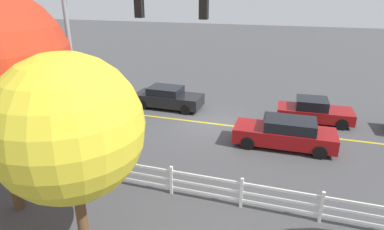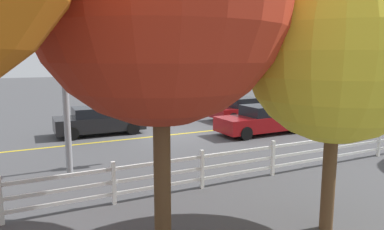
{
  "view_description": "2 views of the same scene",
  "coord_description": "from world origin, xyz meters",
  "px_view_note": "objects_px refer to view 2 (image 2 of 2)",
  "views": [
    {
      "loc": [
        -4.29,
        16.73,
        7.09
      ],
      "look_at": [
        0.41,
        2.15,
        1.25
      ],
      "focal_mm": 30.34,
      "sensor_mm": 36.0,
      "label": 1
    },
    {
      "loc": [
        6.92,
        15.96,
        3.79
      ],
      "look_at": [
        -0.16,
        1.75,
        1.23
      ],
      "focal_mm": 33.29,
      "sensor_mm": 36.0,
      "label": 2
    }
  ],
  "objects_px": {
    "tree_2": "(337,52)",
    "car_0": "(243,109)",
    "car_4": "(375,110)",
    "car_2": "(315,104)",
    "car_3": "(264,120)",
    "car_1": "(99,121)"
  },
  "relations": [
    {
      "from": "car_2",
      "to": "car_4",
      "type": "height_order",
      "value": "car_4"
    },
    {
      "from": "car_4",
      "to": "car_0",
      "type": "bearing_deg",
      "value": -31.24
    },
    {
      "from": "car_0",
      "to": "tree_2",
      "type": "distance_m",
      "value": 14.64
    },
    {
      "from": "car_2",
      "to": "tree_2",
      "type": "height_order",
      "value": "tree_2"
    },
    {
      "from": "car_2",
      "to": "car_4",
      "type": "distance_m",
      "value": 4.14
    },
    {
      "from": "car_0",
      "to": "car_3",
      "type": "height_order",
      "value": "car_3"
    },
    {
      "from": "car_2",
      "to": "car_1",
      "type": "bearing_deg",
      "value": 177.56
    },
    {
      "from": "car_3",
      "to": "car_0",
      "type": "bearing_deg",
      "value": -110.81
    },
    {
      "from": "tree_2",
      "to": "car_0",
      "type": "bearing_deg",
      "value": -117.11
    },
    {
      "from": "car_0",
      "to": "car_2",
      "type": "distance_m",
      "value": 5.9
    },
    {
      "from": "car_3",
      "to": "tree_2",
      "type": "height_order",
      "value": "tree_2"
    },
    {
      "from": "car_1",
      "to": "tree_2",
      "type": "relative_size",
      "value": 0.75
    },
    {
      "from": "car_4",
      "to": "tree_2",
      "type": "bearing_deg",
      "value": 34.31
    },
    {
      "from": "car_0",
      "to": "car_4",
      "type": "xyz_separation_m",
      "value": [
        -6.58,
        4.19,
        0.06
      ]
    },
    {
      "from": "tree_2",
      "to": "car_4",
      "type": "bearing_deg",
      "value": -146.95
    },
    {
      "from": "car_0",
      "to": "car_3",
      "type": "distance_m",
      "value": 4.09
    },
    {
      "from": "car_2",
      "to": "tree_2",
      "type": "bearing_deg",
      "value": -137.8
    },
    {
      "from": "car_1",
      "to": "car_2",
      "type": "xyz_separation_m",
      "value": [
        -14.79,
        -0.2,
        -0.0
      ]
    },
    {
      "from": "tree_2",
      "to": "car_1",
      "type": "bearing_deg",
      "value": -79.09
    },
    {
      "from": "car_3",
      "to": "tree_2",
      "type": "relative_size",
      "value": 0.82
    },
    {
      "from": "car_0",
      "to": "car_1",
      "type": "xyz_separation_m",
      "value": [
        8.89,
        0.31,
        0.03
      ]
    },
    {
      "from": "car_2",
      "to": "tree_2",
      "type": "xyz_separation_m",
      "value": [
        12.4,
        12.59,
        3.22
      ]
    }
  ]
}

